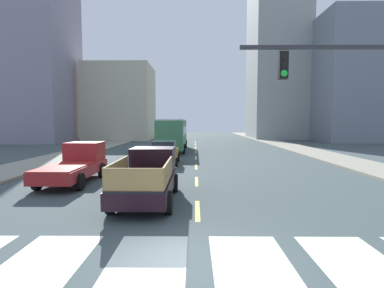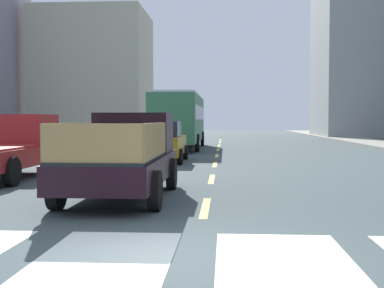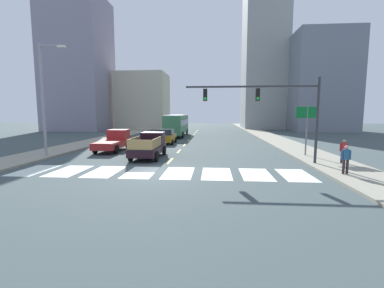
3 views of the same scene
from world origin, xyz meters
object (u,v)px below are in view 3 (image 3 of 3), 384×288
(sedan_far, at_px, (166,136))
(traffic_signal_gantry, at_px, (274,104))
(pedestrian_waiting, at_px, (344,149))
(pedestrian_walking, at_px, (346,157))
(city_bus, at_px, (177,124))
(streetlight_left, at_px, (44,96))
(pickup_stakebed, at_px, (150,146))
(direction_sign_green, at_px, (307,120))
(pickup_dark, at_px, (114,141))

(sedan_far, height_order, traffic_signal_gantry, traffic_signal_gantry)
(traffic_signal_gantry, height_order, pedestrian_waiting, traffic_signal_gantry)
(pedestrian_waiting, xyz_separation_m, pedestrian_walking, (-1.50, -3.43, 0.00))
(city_bus, bearing_deg, streetlight_left, -109.20)
(pickup_stakebed, height_order, traffic_signal_gantry, traffic_signal_gantry)
(direction_sign_green, xyz_separation_m, streetlight_left, (-20.96, -1.96, 1.94))
(sedan_far, relative_size, direction_sign_green, 1.05)
(pickup_stakebed, xyz_separation_m, sedan_far, (-0.35, 9.62, -0.08))
(pickup_stakebed, distance_m, direction_sign_green, 12.97)
(pickup_stakebed, height_order, pickup_dark, same)
(sedan_far, height_order, streetlight_left, streetlight_left)
(city_bus, distance_m, sedan_far, 9.78)
(pickup_stakebed, height_order, sedan_far, pickup_stakebed)
(pickup_dark, xyz_separation_m, city_bus, (3.88, 15.89, 1.03))
(sedan_far, xyz_separation_m, streetlight_left, (-7.87, -10.45, 4.11))
(direction_sign_green, bearing_deg, pickup_dark, 172.24)
(direction_sign_green, height_order, pedestrian_waiting, direction_sign_green)
(pickup_dark, distance_m, pedestrian_waiting, 19.32)
(city_bus, xyz_separation_m, streetlight_left, (-7.78, -20.17, 3.02))
(sedan_far, bearing_deg, city_bus, 88.19)
(traffic_signal_gantry, bearing_deg, pickup_stakebed, 165.83)
(city_bus, relative_size, pedestrian_waiting, 6.59)
(direction_sign_green, bearing_deg, pickup_stakebed, -174.93)
(city_bus, bearing_deg, pickup_stakebed, -86.81)
(traffic_signal_gantry, height_order, direction_sign_green, traffic_signal_gantry)
(pickup_dark, bearing_deg, traffic_signal_gantry, -23.04)
(city_bus, distance_m, pedestrian_waiting, 26.07)
(city_bus, distance_m, traffic_signal_gantry, 23.90)
(pedestrian_walking, bearing_deg, direction_sign_green, 17.52)
(pickup_stakebed, relative_size, streetlight_left, 0.58)
(pickup_stakebed, relative_size, sedan_far, 1.18)
(pickup_stakebed, height_order, streetlight_left, streetlight_left)
(pickup_dark, distance_m, pedestrian_walking, 19.27)
(pickup_dark, xyz_separation_m, streetlight_left, (-3.90, -4.29, 4.05))
(city_bus, height_order, sedan_far, city_bus)
(traffic_signal_gantry, relative_size, direction_sign_green, 2.16)
(traffic_signal_gantry, bearing_deg, city_bus, 114.23)
(pickup_stakebed, distance_m, pedestrian_walking, 13.87)
(sedan_far, xyz_separation_m, pedestrian_walking, (13.00, -15.30, 0.26))
(pedestrian_walking, bearing_deg, pickup_stakebed, 84.12)
(sedan_far, distance_m, pedestrian_walking, 20.08)
(streetlight_left, xyz_separation_m, pedestrian_walking, (20.87, -4.84, -3.85))
(streetlight_left, bearing_deg, traffic_signal_gantry, -4.96)
(pedestrian_walking, bearing_deg, sedan_far, 58.65)
(pickup_dark, bearing_deg, pedestrian_walking, -28.26)
(pickup_dark, relative_size, city_bus, 0.48)
(pickup_dark, height_order, direction_sign_green, direction_sign_green)
(direction_sign_green, relative_size, pedestrian_waiting, 2.56)
(pickup_stakebed, height_order, pedestrian_walking, pickup_stakebed)
(sedan_far, height_order, direction_sign_green, direction_sign_green)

